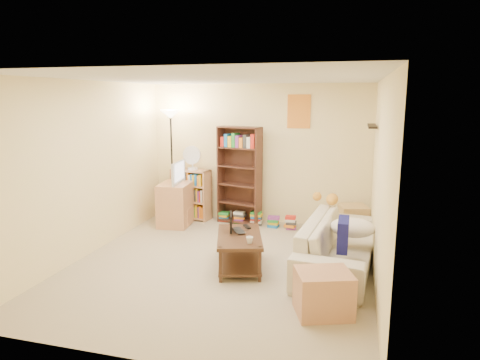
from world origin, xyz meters
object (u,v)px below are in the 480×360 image
(sofa, at_px, (339,244))
(end_cabinet, at_px, (323,293))
(tall_bookshelf, at_px, (239,173))
(floor_lamp, at_px, (171,133))
(laptop, at_px, (242,231))
(mug, at_px, (250,240))
(tv_stand, at_px, (176,204))
(coffee_table, at_px, (239,246))
(television, at_px, (175,172))
(tabby_cat, at_px, (329,199))
(side_table, at_px, (353,220))
(desk_fan, at_px, (192,157))
(short_bookshelf, at_px, (191,194))

(sofa, bearing_deg, end_cabinet, -178.35)
(tall_bookshelf, height_order, floor_lamp, floor_lamp)
(laptop, bearing_deg, mug, 175.55)
(tv_stand, bearing_deg, end_cabinet, -47.94)
(coffee_table, xyz_separation_m, television, (-1.63, 1.63, 0.65))
(coffee_table, distance_m, tv_stand, 2.30)
(tabby_cat, relative_size, side_table, 1.04)
(mug, xyz_separation_m, floor_lamp, (-1.97, 2.09, 1.13))
(tall_bookshelf, bearing_deg, sofa, -28.43)
(desk_fan, distance_m, floor_lamp, 0.59)
(mug, xyz_separation_m, television, (-1.84, 1.90, 0.46))
(tall_bookshelf, height_order, side_table, tall_bookshelf)
(short_bookshelf, distance_m, end_cabinet, 4.06)
(mug, height_order, tv_stand, tv_stand)
(mug, xyz_separation_m, tall_bookshelf, (-0.76, 2.30, 0.43))
(mug, xyz_separation_m, end_cabinet, (0.97, -0.69, -0.27))
(tall_bookshelf, relative_size, floor_lamp, 0.86)
(tall_bookshelf, distance_m, side_table, 2.12)
(coffee_table, height_order, floor_lamp, floor_lamp)
(end_cabinet, bearing_deg, mug, 144.72)
(desk_fan, xyz_separation_m, floor_lamp, (-0.31, -0.21, 0.45))
(tv_stand, relative_size, short_bookshelf, 0.81)
(tabby_cat, xyz_separation_m, laptop, (-1.10, -1.10, -0.26))
(sofa, xyz_separation_m, side_table, (0.17, 1.50, -0.08))
(laptop, relative_size, tall_bookshelf, 0.21)
(coffee_table, height_order, short_bookshelf, short_bookshelf)
(short_bookshelf, relative_size, side_table, 1.91)
(television, relative_size, floor_lamp, 0.34)
(tabby_cat, bearing_deg, short_bookshelf, 162.74)
(television, relative_size, tall_bookshelf, 0.39)
(laptop, distance_m, side_table, 2.27)
(mug, bearing_deg, tall_bookshelf, 108.34)
(side_table, bearing_deg, floor_lamp, -178.80)
(short_bookshelf, bearing_deg, tv_stand, -95.25)
(mug, bearing_deg, desk_fan, 125.87)
(laptop, distance_m, end_cabinet, 1.66)
(television, xyz_separation_m, floor_lamp, (-0.14, 0.19, 0.67))
(mug, relative_size, television, 0.19)
(side_table, xyz_separation_m, end_cabinet, (-0.27, -2.85, -0.01))
(sofa, xyz_separation_m, short_bookshelf, (-2.79, 1.68, 0.15))
(coffee_table, relative_size, laptop, 3.15)
(side_table, bearing_deg, short_bookshelf, 176.42)
(short_bookshelf, distance_m, desk_fan, 0.71)
(mug, relative_size, tv_stand, 0.17)
(tabby_cat, distance_m, laptop, 1.58)
(sofa, bearing_deg, desk_fan, 65.11)
(end_cabinet, bearing_deg, television, 137.32)
(tabby_cat, xyz_separation_m, coffee_table, (-1.09, -1.26, -0.43))
(tv_stand, bearing_deg, coffee_table, -50.25)
(tall_bookshelf, bearing_deg, side_table, 9.33)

